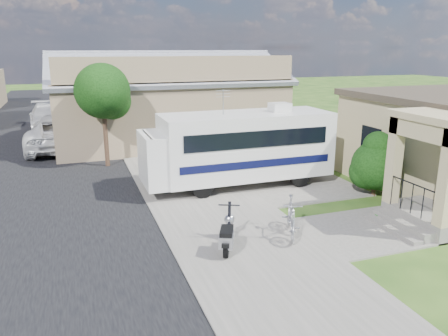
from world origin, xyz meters
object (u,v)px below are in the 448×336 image
object	(u,v)px
van	(50,117)
garden_hose	(380,217)
motorhome	(239,146)
scooter	(227,234)
bicycle	(291,219)
pickup_truck	(60,132)
shrub	(376,163)

from	to	relation	value
van	garden_hose	size ratio (longest dim) A/B	16.73
motorhome	scooter	distance (m)	5.82
bicycle	van	world-z (taller)	van
bicycle	motorhome	bearing A→B (deg)	109.39
motorhome	bicycle	bearing A→B (deg)	-94.37
garden_hose	bicycle	bearing A→B (deg)	-175.97
bicycle	pickup_truck	distance (m)	15.51
shrub	garden_hose	size ratio (longest dim) A/B	6.81
van	scooter	bearing A→B (deg)	-80.92
bicycle	pickup_truck	xyz separation A→B (m)	(-6.20, 14.21, 0.36)
scooter	garden_hose	xyz separation A→B (m)	(5.26, 0.49, -0.40)
shrub	van	distance (m)	21.34
van	garden_hose	distance (m)	22.46
motorhome	scooter	world-z (taller)	motorhome
van	garden_hose	bearing A→B (deg)	-67.46
motorhome	garden_hose	world-z (taller)	motorhome
scooter	bicycle	distance (m)	2.01
shrub	bicycle	distance (m)	5.15
motorhome	garden_hose	xyz separation A→B (m)	(2.90, -4.72, -1.51)
van	pickup_truck	bearing A→B (deg)	-87.82
bicycle	scooter	bearing A→B (deg)	-149.11
pickup_truck	garden_hose	size ratio (longest dim) A/B	18.65
pickup_truck	garden_hose	world-z (taller)	pickup_truck
garden_hose	van	bearing A→B (deg)	116.90
motorhome	pickup_truck	bearing A→B (deg)	125.16
shrub	scooter	size ratio (longest dim) A/B	1.53
scooter	pickup_truck	distance (m)	15.07
motorhome	scooter	size ratio (longest dim) A/B	4.65
motorhome	scooter	xyz separation A→B (m)	(-2.36, -5.21, -1.10)
scooter	garden_hose	size ratio (longest dim) A/B	4.45
motorhome	shrub	bearing A→B (deg)	-32.79
motorhome	garden_hose	distance (m)	5.74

